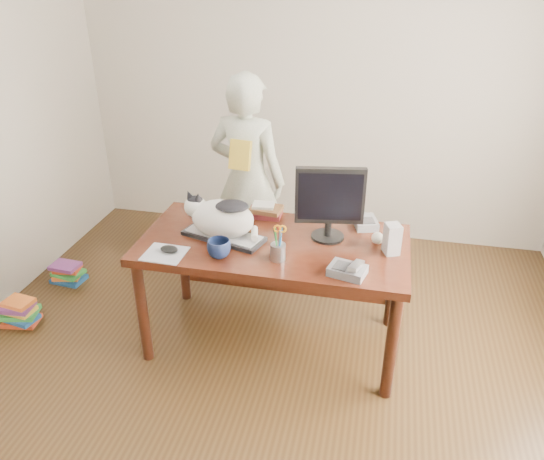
{
  "coord_description": "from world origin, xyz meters",
  "views": [
    {
      "loc": [
        0.59,
        -2.12,
        2.28
      ],
      "look_at": [
        0.0,
        0.55,
        0.85
      ],
      "focal_mm": 35.0,
      "sensor_mm": 36.0,
      "label": 1
    }
  ],
  "objects_px": {
    "coffee_mug": "(219,249)",
    "speaker": "(392,239)",
    "mouse": "(169,249)",
    "book_pile_a": "(19,312)",
    "desk": "(276,256)",
    "monitor": "(330,200)",
    "phone": "(348,270)",
    "keyboard": "(224,236)",
    "book_pile_b": "(68,273)",
    "cat": "(220,217)",
    "baseball": "(377,238)",
    "pen_cup": "(278,250)",
    "book_stack": "(265,211)",
    "person": "(247,180)",
    "calculator": "(365,222)"
  },
  "relations": [
    {
      "from": "coffee_mug",
      "to": "speaker",
      "type": "relative_size",
      "value": 0.74
    },
    {
      "from": "mouse",
      "to": "book_pile_a",
      "type": "height_order",
      "value": "mouse"
    },
    {
      "from": "desk",
      "to": "monitor",
      "type": "xyz_separation_m",
      "value": [
        0.31,
        0.02,
        0.41
      ]
    },
    {
      "from": "speaker",
      "to": "phone",
      "type": "bearing_deg",
      "value": -149.31
    },
    {
      "from": "keyboard",
      "to": "book_pile_b",
      "type": "relative_size",
      "value": 2.07
    },
    {
      "from": "cat",
      "to": "baseball",
      "type": "bearing_deg",
      "value": 23.73
    },
    {
      "from": "coffee_mug",
      "to": "baseball",
      "type": "height_order",
      "value": "coffee_mug"
    },
    {
      "from": "pen_cup",
      "to": "speaker",
      "type": "xyz_separation_m",
      "value": [
        0.62,
        0.21,
        0.03
      ]
    },
    {
      "from": "book_stack",
      "to": "person",
      "type": "bearing_deg",
      "value": 119.42
    },
    {
      "from": "speaker",
      "to": "book_stack",
      "type": "height_order",
      "value": "speaker"
    },
    {
      "from": "baseball",
      "to": "calculator",
      "type": "distance_m",
      "value": 0.23
    },
    {
      "from": "cat",
      "to": "mouse",
      "type": "relative_size",
      "value": 4.62
    },
    {
      "from": "book_pile_a",
      "to": "desk",
      "type": "bearing_deg",
      "value": 9.03
    },
    {
      "from": "cat",
      "to": "book_stack",
      "type": "distance_m",
      "value": 0.41
    },
    {
      "from": "monitor",
      "to": "book_pile_b",
      "type": "xyz_separation_m",
      "value": [
        -2.03,
        0.25,
        -0.94
      ]
    },
    {
      "from": "person",
      "to": "book_pile_a",
      "type": "xyz_separation_m",
      "value": [
        -1.38,
        -0.99,
        -0.71
      ]
    },
    {
      "from": "desk",
      "to": "pen_cup",
      "type": "distance_m",
      "value": 0.36
    },
    {
      "from": "desk",
      "to": "speaker",
      "type": "distance_m",
      "value": 0.73
    },
    {
      "from": "coffee_mug",
      "to": "phone",
      "type": "relative_size",
      "value": 0.61
    },
    {
      "from": "cat",
      "to": "coffee_mug",
      "type": "relative_size",
      "value": 3.68
    },
    {
      "from": "keyboard",
      "to": "cat",
      "type": "bearing_deg",
      "value": -171.64
    },
    {
      "from": "phone",
      "to": "calculator",
      "type": "bearing_deg",
      "value": 98.84
    },
    {
      "from": "desk",
      "to": "keyboard",
      "type": "relative_size",
      "value": 2.99
    },
    {
      "from": "cat",
      "to": "baseball",
      "type": "relative_size",
      "value": 6.87
    },
    {
      "from": "phone",
      "to": "person",
      "type": "bearing_deg",
      "value": 142.35
    },
    {
      "from": "coffee_mug",
      "to": "speaker",
      "type": "xyz_separation_m",
      "value": [
        0.95,
        0.26,
        0.04
      ]
    },
    {
      "from": "keyboard",
      "to": "mouse",
      "type": "xyz_separation_m",
      "value": [
        -0.25,
        -0.24,
        0.01
      ]
    },
    {
      "from": "book_pile_b",
      "to": "book_pile_a",
      "type": "bearing_deg",
      "value": -93.13
    },
    {
      "from": "phone",
      "to": "book_stack",
      "type": "relative_size",
      "value": 0.97
    },
    {
      "from": "keyboard",
      "to": "cat",
      "type": "height_order",
      "value": "cat"
    },
    {
      "from": "cat",
      "to": "book_pile_a",
      "type": "distance_m",
      "value": 1.65
    },
    {
      "from": "desk",
      "to": "person",
      "type": "bearing_deg",
      "value": 117.76
    },
    {
      "from": "speaker",
      "to": "book_pile_a",
      "type": "relative_size",
      "value": 0.67
    },
    {
      "from": "calculator",
      "to": "person",
      "type": "height_order",
      "value": "person"
    },
    {
      "from": "keyboard",
      "to": "book_stack",
      "type": "height_order",
      "value": "book_stack"
    },
    {
      "from": "keyboard",
      "to": "phone",
      "type": "height_order",
      "value": "phone"
    },
    {
      "from": "calculator",
      "to": "person",
      "type": "xyz_separation_m",
      "value": [
        -0.89,
        0.47,
        0.02
      ]
    },
    {
      "from": "monitor",
      "to": "book_pile_b",
      "type": "height_order",
      "value": "monitor"
    },
    {
      "from": "phone",
      "to": "person",
      "type": "relative_size",
      "value": 0.14
    },
    {
      "from": "cat",
      "to": "speaker",
      "type": "relative_size",
      "value": 2.72
    },
    {
      "from": "desk",
      "to": "pen_cup",
      "type": "height_order",
      "value": "pen_cup"
    },
    {
      "from": "baseball",
      "to": "book_pile_b",
      "type": "relative_size",
      "value": 0.28
    },
    {
      "from": "calculator",
      "to": "book_pile_a",
      "type": "relative_size",
      "value": 0.78
    },
    {
      "from": "monitor",
      "to": "coffee_mug",
      "type": "relative_size",
      "value": 3.41
    },
    {
      "from": "coffee_mug",
      "to": "phone",
      "type": "bearing_deg",
      "value": -2.4
    },
    {
      "from": "mouse",
      "to": "desk",
      "type": "bearing_deg",
      "value": 33.58
    },
    {
      "from": "pen_cup",
      "to": "book_pile_a",
      "type": "distance_m",
      "value": 1.96
    },
    {
      "from": "baseball",
      "to": "calculator",
      "type": "relative_size",
      "value": 0.34
    },
    {
      "from": "coffee_mug",
      "to": "speaker",
      "type": "height_order",
      "value": "speaker"
    },
    {
      "from": "phone",
      "to": "book_pile_b",
      "type": "bearing_deg",
      "value": 178.0
    }
  ]
}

